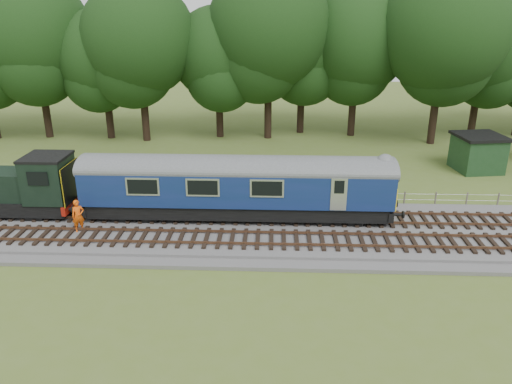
{
  "coord_description": "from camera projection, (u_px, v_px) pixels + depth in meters",
  "views": [
    {
      "loc": [
        1.58,
        -26.02,
        12.42
      ],
      "look_at": [
        0.46,
        1.4,
        2.0
      ],
      "focal_mm": 35.0,
      "sensor_mm": 36.0,
      "label": 1
    }
  ],
  "objects": [
    {
      "name": "shunter_loco",
      "position": [
        6.0,
        189.0,
        29.94
      ],
      "size": [
        8.91,
        2.6,
        3.38
      ],
      "color": "black",
      "rests_on": "ground"
    },
    {
      "name": "track_north",
      "position": [
        248.0,
        217.0,
        29.94
      ],
      "size": [
        67.2,
        2.4,
        0.21
      ],
      "color": "black",
      "rests_on": "ballast"
    },
    {
      "name": "fence",
      "position": [
        251.0,
        204.0,
        32.98
      ],
      "size": [
        64.0,
        0.12,
        1.0
      ],
      "primitive_type": null,
      "color": "#6B6054",
      "rests_on": "ground"
    },
    {
      "name": "shed",
      "position": [
        478.0,
        152.0,
        39.08
      ],
      "size": [
        3.99,
        3.99,
        2.86
      ],
      "rotation": [
        0.0,
        0.0,
        0.15
      ],
      "color": "#19371A",
      "rests_on": "ground"
    },
    {
      "name": "ground",
      "position": [
        247.0,
        233.0,
        28.78
      ],
      "size": [
        120.0,
        120.0,
        0.0
      ],
      "primitive_type": "plane",
      "color": "#556927",
      "rests_on": "ground"
    },
    {
      "name": "tree_line",
      "position": [
        260.0,
        137.0,
        49.32
      ],
      "size": [
        70.0,
        8.0,
        18.0
      ],
      "primitive_type": null,
      "color": "black",
      "rests_on": "ground"
    },
    {
      "name": "dmu_railcar",
      "position": [
        237.0,
        182.0,
        29.18
      ],
      "size": [
        18.05,
        2.86,
        3.88
      ],
      "color": "black",
      "rests_on": "ground"
    },
    {
      "name": "ballast",
      "position": [
        247.0,
        230.0,
        28.71
      ],
      "size": [
        70.0,
        7.0,
        0.35
      ],
      "primitive_type": "cube",
      "color": "#4C4C4F",
      "rests_on": "ground"
    },
    {
      "name": "track_south",
      "position": [
        245.0,
        239.0,
        27.13
      ],
      "size": [
        67.2,
        2.4,
        0.21
      ],
      "color": "black",
      "rests_on": "ballast"
    },
    {
      "name": "worker",
      "position": [
        78.0,
        216.0,
        27.88
      ],
      "size": [
        0.81,
        0.72,
        1.86
      ],
      "primitive_type": "imported",
      "rotation": [
        0.0,
        0.0,
        0.52
      ],
      "color": "#FC590D",
      "rests_on": "ballast"
    }
  ]
}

